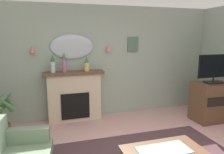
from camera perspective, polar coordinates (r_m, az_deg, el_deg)
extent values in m
cube|color=#93A393|center=(5.27, -2.33, 4.10)|extent=(6.63, 0.10, 2.66)
cube|color=beige|center=(5.08, -9.96, -5.31)|extent=(1.20, 0.28, 1.10)
cube|color=black|center=(5.04, -9.75, -7.48)|extent=(0.64, 0.12, 0.60)
cube|color=brown|center=(4.93, -10.15, 1.11)|extent=(1.36, 0.36, 0.06)
cylinder|color=silver|center=(4.86, -15.45, 2.54)|extent=(0.11, 0.11, 0.24)
cone|color=#2D6633|center=(4.84, -15.57, 4.89)|extent=(0.10, 0.10, 0.16)
cylinder|color=#9E6084|center=(4.87, -12.52, 2.91)|extent=(0.10, 0.10, 0.28)
cone|color=#38753D|center=(4.85, -12.63, 5.47)|extent=(0.10, 0.10, 0.16)
cylinder|color=tan|center=(4.94, -6.71, 2.68)|extent=(0.12, 0.12, 0.19)
cone|color=#38753D|center=(4.92, -6.75, 4.69)|extent=(0.10, 0.10, 0.16)
ellipsoid|color=#B2BCC6|center=(5.02, -10.58, 7.93)|extent=(0.96, 0.06, 0.56)
cone|color=#D17066|center=(4.95, -20.38, 6.82)|extent=(0.14, 0.14, 0.14)
cone|color=#D17066|center=(5.14, -0.95, 7.61)|extent=(0.14, 0.14, 0.14)
cube|color=#4C6B56|center=(5.40, 5.59, 8.68)|extent=(0.28, 0.03, 0.36)
cube|color=brown|center=(3.14, 13.60, -18.68)|extent=(1.10, 0.60, 0.04)
cube|color=#8C9E99|center=(3.12, 13.62, -18.30)|extent=(0.72, 0.36, 0.01)
cylinder|color=brown|center=(3.66, 18.43, -18.34)|extent=(0.06, 0.06, 0.40)
cube|color=gray|center=(3.78, -22.12, -14.21)|extent=(0.77, 0.26, 0.24)
cylinder|color=brown|center=(3.87, -16.56, -19.05)|extent=(0.07, 0.07, 0.10)
cube|color=brown|center=(5.50, 24.77, -6.00)|extent=(0.80, 0.56, 0.90)
cube|color=black|center=(5.28, 26.89, -5.85)|extent=(0.68, 0.02, 0.20)
cube|color=black|center=(5.38, 25.30, -1.30)|extent=(0.36, 0.24, 0.03)
cylinder|color=black|center=(5.37, 25.36, -0.62)|extent=(0.04, 0.04, 0.10)
cube|color=black|center=(5.32, 25.63, 2.65)|extent=(0.84, 0.04, 0.52)
cube|color=black|center=(5.30, 25.78, 2.62)|extent=(0.80, 0.01, 0.48)
cylinder|color=brown|center=(4.76, -27.09, -12.78)|extent=(0.31, 0.31, 0.27)
cylinder|color=brown|center=(4.66, -27.39, -9.58)|extent=(0.06, 0.06, 0.29)
cone|color=#4C8447|center=(4.51, -25.63, -5.80)|extent=(0.17, 0.36, 0.42)
cone|color=#4C8447|center=(4.67, -26.06, -5.29)|extent=(0.35, 0.33, 0.41)
cone|color=#4C8447|center=(4.42, -26.58, -6.21)|extent=(0.36, 0.33, 0.41)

